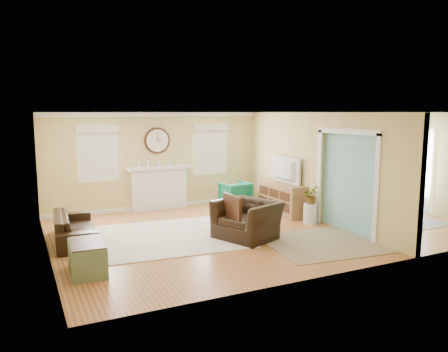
{
  "coord_description": "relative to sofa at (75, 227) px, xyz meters",
  "views": [
    {
      "loc": [
        -4.95,
        -8.32,
        2.61
      ],
      "look_at": [
        -0.8,
        0.3,
        1.2
      ],
      "focal_mm": 35.0,
      "sensor_mm": 36.0,
      "label": 1
    }
  ],
  "objects": [
    {
      "name": "potted_plant",
      "position": [
        5.18,
        -0.91,
        0.39
      ],
      "size": [
        0.48,
        0.49,
        0.41
      ],
      "primitive_type": "imported",
      "rotation": [
        0.0,
        0.0,
        0.84
      ],
      "color": "#337F33",
      "rests_on": "garden_stool"
    },
    {
      "name": "pendant",
      "position": [
        6.95,
        -0.75,
        1.91
      ],
      "size": [
        0.3,
        0.3,
        0.55
      ],
      "color": "gold",
      "rests_on": "ceiling"
    },
    {
      "name": "dining_table",
      "position": [
        6.94,
        -0.95,
        0.02
      ],
      "size": [
        1.24,
        1.91,
        0.63
      ],
      "primitive_type": "imported",
      "rotation": [
        0.0,
        0.0,
        1.43
      ],
      "color": "#452817",
      "rests_on": "floor"
    },
    {
      "name": "wall_back",
      "position": [
        3.95,
        2.25,
        1.01
      ],
      "size": [
        9.0,
        0.02,
        2.6
      ],
      "primitive_type": "cube",
      "color": "tan",
      "rests_on": "ground"
    },
    {
      "name": "eames_chair",
      "position": [
        3.25,
        -1.33,
        0.1
      ],
      "size": [
        1.43,
        1.51,
        0.78
      ],
      "primitive_type": "imported",
      "rotation": [
        0.0,
        0.0,
        -1.19
      ],
      "color": "black",
      "rests_on": "floor"
    },
    {
      "name": "credenza",
      "position": [
        5.18,
        0.27,
        0.11
      ],
      "size": [
        0.56,
        1.64,
        0.8
      ],
      "color": "olive",
      "rests_on": "floor"
    },
    {
      "name": "dining_chair_n",
      "position": [
        6.87,
        0.06,
        0.23
      ],
      "size": [
        0.47,
        0.47,
        0.89
      ],
      "color": "slate",
      "rests_on": "floor"
    },
    {
      "name": "sofa",
      "position": [
        0.0,
        0.0,
        0.0
      ],
      "size": [
        0.89,
        2.02,
        0.58
      ],
      "primitive_type": "imported",
      "rotation": [
        0.0,
        0.0,
        1.51
      ],
      "color": "black",
      "rests_on": "floor"
    },
    {
      "name": "rug_grey",
      "position": [
        6.94,
        -0.95,
        -0.28
      ],
      "size": [
        2.52,
        3.15,
        0.01
      ],
      "primitive_type": "cube",
      "color": "slate",
      "rests_on": "floor"
    },
    {
      "name": "partition",
      "position": [
        5.46,
        -0.47,
        1.07
      ],
      "size": [
        0.17,
        6.0,
        2.6
      ],
      "color": "tan",
      "rests_on": "ground"
    },
    {
      "name": "wall_clock",
      "position": [
        2.45,
        2.22,
        1.56
      ],
      "size": [
        0.7,
        0.07,
        0.7
      ],
      "color": "#452817",
      "rests_on": "wall_back"
    },
    {
      "name": "dining_chair_s",
      "position": [
        6.91,
        -2.07,
        0.23
      ],
      "size": [
        0.43,
        0.43,
        0.88
      ],
      "color": "slate",
      "rests_on": "floor"
    },
    {
      "name": "french_doors",
      "position": [
        8.4,
        -0.75,
        0.81
      ],
      "size": [
        0.06,
        1.7,
        2.2
      ],
      "color": "white",
      "rests_on": "ground"
    },
    {
      "name": "wall_right",
      "position": [
        8.45,
        -0.75,
        1.01
      ],
      "size": [
        0.02,
        6.0,
        2.6
      ],
      "primitive_type": "cube",
      "color": "tan",
      "rests_on": "ground"
    },
    {
      "name": "green_chair",
      "position": [
        4.48,
        1.59,
        0.05
      ],
      "size": [
        0.76,
        0.78,
        0.68
      ],
      "primitive_type": "imported",
      "rotation": [
        0.0,
        0.0,
        3.19
      ],
      "color": "#0D764A",
      "rests_on": "floor"
    },
    {
      "name": "window_right",
      "position": [
        4.0,
        2.21,
        1.37
      ],
      "size": [
        1.05,
        0.13,
        1.42
      ],
      "color": "white",
      "rests_on": "wall_back"
    },
    {
      "name": "wall_front",
      "position": [
        3.95,
        -3.75,
        1.01
      ],
      "size": [
        9.0,
        0.02,
        2.6
      ],
      "primitive_type": "cube",
      "color": "tan",
      "rests_on": "ground"
    },
    {
      "name": "rug_cream",
      "position": [
        1.72,
        -0.53,
        -0.28
      ],
      "size": [
        3.39,
        3.0,
        0.02
      ],
      "primitive_type": "cube",
      "rotation": [
        0.0,
        0.0,
        -0.08
      ],
      "color": "beige",
      "rests_on": "floor"
    },
    {
      "name": "ceiling",
      "position": [
        3.95,
        -0.75,
        2.31
      ],
      "size": [
        9.0,
        6.0,
        0.02
      ],
      "primitive_type": "cube",
      "color": "white",
      "rests_on": "wall_back"
    },
    {
      "name": "dining_chair_w",
      "position": [
        6.2,
        -0.89,
        0.32
      ],
      "size": [
        0.56,
        0.56,
        1.03
      ],
      "color": "white",
      "rests_on": "floor"
    },
    {
      "name": "garden_stool",
      "position": [
        5.18,
        -0.91,
        -0.05
      ],
      "size": [
        0.32,
        0.32,
        0.47
      ],
      "primitive_type": "cylinder",
      "color": "white",
      "rests_on": "floor"
    },
    {
      "name": "wall_left",
      "position": [
        -0.55,
        -0.75,
        1.01
      ],
      "size": [
        0.02,
        6.0,
        2.6
      ],
      "primitive_type": "cube",
      "color": "tan",
      "rests_on": "ground"
    },
    {
      "name": "trunk",
      "position": [
        -0.05,
        -1.95,
        -0.03
      ],
      "size": [
        0.59,
        0.92,
        0.52
      ],
      "color": "#5E725A",
      "rests_on": "floor"
    },
    {
      "name": "floor",
      "position": [
        3.95,
        -0.75,
        -0.29
      ],
      "size": [
        9.0,
        9.0,
        0.0
      ],
      "primitive_type": "plane",
      "color": "brown",
      "rests_on": "ground"
    },
    {
      "name": "rug_jute",
      "position": [
        4.55,
        -2.34,
        -0.28
      ],
      "size": [
        2.63,
        2.25,
        0.01
      ],
      "primitive_type": "cube",
      "rotation": [
        0.0,
        0.0,
        -0.12
      ],
      "color": "#988466",
      "rests_on": "floor"
    },
    {
      "name": "fireplace",
      "position": [
        2.45,
        2.13,
        0.31
      ],
      "size": [
        1.7,
        0.3,
        1.17
      ],
      "color": "white",
      "rests_on": "ground"
    },
    {
      "name": "tv",
      "position": [
        5.16,
        0.27,
        0.85
      ],
      "size": [
        0.17,
        1.16,
        0.67
      ],
      "primitive_type": "imported",
      "rotation": [
        0.0,
        0.0,
        1.58
      ],
      "color": "black",
      "rests_on": "credenza"
    },
    {
      "name": "dining_chair_e",
      "position": [
        7.56,
        -0.88,
        0.21
      ],
      "size": [
        0.44,
        0.44,
        0.86
      ],
      "color": "slate",
      "rests_on": "floor"
    },
    {
      "name": "window_left",
      "position": [
        0.9,
        2.21,
        1.37
      ],
      "size": [
        1.05,
        0.13,
        1.42
      ],
      "color": "white",
      "rests_on": "wall_back"
    }
  ]
}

